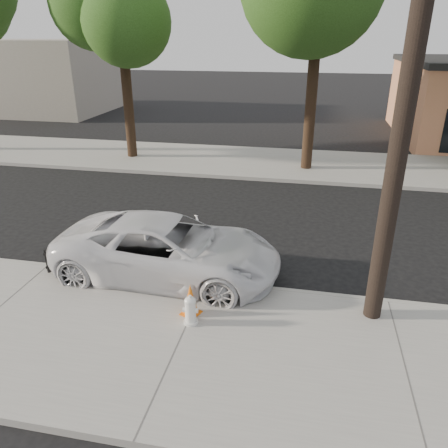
{
  "coord_description": "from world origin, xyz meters",
  "views": [
    {
      "loc": [
        2.1,
        -10.53,
        5.39
      ],
      "look_at": [
        0.14,
        -0.7,
        1.0
      ],
      "focal_mm": 35.0,
      "sensor_mm": 36.0,
      "label": 1
    }
  ],
  "objects_px": {
    "traffic_cone": "(190,300)",
    "utility_pole": "(410,80)",
    "police_cruiser": "(169,249)",
    "fire_hydrant": "(190,311)"
  },
  "relations": [
    {
      "from": "police_cruiser",
      "to": "fire_hydrant",
      "type": "height_order",
      "value": "police_cruiser"
    },
    {
      "from": "utility_pole",
      "to": "traffic_cone",
      "type": "relative_size",
      "value": 13.24
    },
    {
      "from": "utility_pole",
      "to": "fire_hydrant",
      "type": "distance_m",
      "value": 5.62
    },
    {
      "from": "utility_pole",
      "to": "fire_hydrant",
      "type": "relative_size",
      "value": 15.23
    },
    {
      "from": "fire_hydrant",
      "to": "traffic_cone",
      "type": "relative_size",
      "value": 0.87
    },
    {
      "from": "utility_pole",
      "to": "fire_hydrant",
      "type": "bearing_deg",
      "value": -164.31
    },
    {
      "from": "traffic_cone",
      "to": "utility_pole",
      "type": "bearing_deg",
      "value": 10.8
    },
    {
      "from": "police_cruiser",
      "to": "traffic_cone",
      "type": "bearing_deg",
      "value": -146.6
    },
    {
      "from": "police_cruiser",
      "to": "fire_hydrant",
      "type": "bearing_deg",
      "value": -148.92
    },
    {
      "from": "utility_pole",
      "to": "traffic_cone",
      "type": "xyz_separation_m",
      "value": [
        -3.61,
        -0.69,
        -4.22
      ]
    }
  ]
}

